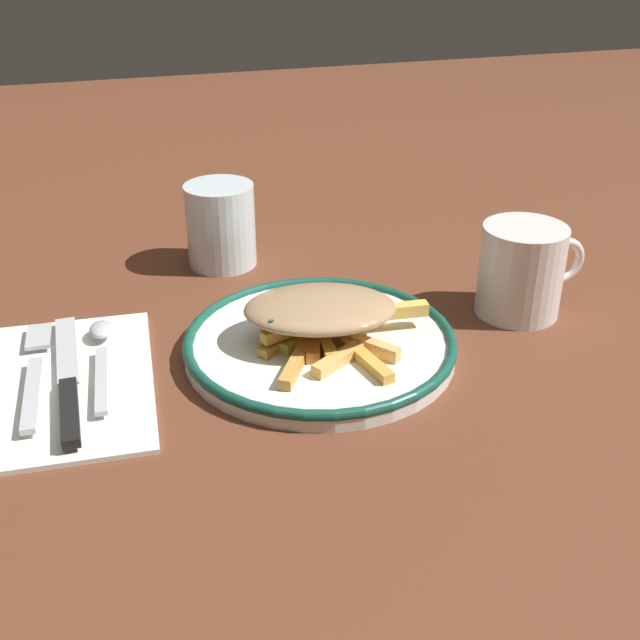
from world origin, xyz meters
TOP-DOWN VIEW (x-y plane):
  - ground_plane at (0.00, 0.00)m, footprint 2.60×2.60m
  - plate at (0.00, 0.00)m, footprint 0.25×0.25m
  - fries_heap at (0.00, -0.00)m, footprint 0.18×0.17m
  - napkin at (-0.22, 0.01)m, footprint 0.15×0.23m
  - fork at (-0.25, 0.02)m, footprint 0.02×0.18m
  - knife at (-0.22, -0.01)m, footprint 0.02×0.21m
  - spoon at (-0.19, 0.04)m, footprint 0.02×0.15m
  - water_glass at (-0.05, 0.22)m, footprint 0.08×0.08m
  - coffee_mug at (0.22, 0.02)m, footprint 0.11×0.08m

SIDE VIEW (x-z plane):
  - ground_plane at x=0.00m, z-range 0.00..0.00m
  - napkin at x=-0.22m, z-range 0.00..0.01m
  - plate at x=0.00m, z-range 0.00..0.02m
  - fork at x=-0.25m, z-range 0.01..0.01m
  - knife at x=-0.22m, z-range 0.01..0.02m
  - spoon at x=-0.19m, z-range 0.01..0.02m
  - fries_heap at x=0.00m, z-range 0.02..0.06m
  - coffee_mug at x=0.22m, z-range 0.00..0.09m
  - water_glass at x=-0.05m, z-range 0.00..0.09m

